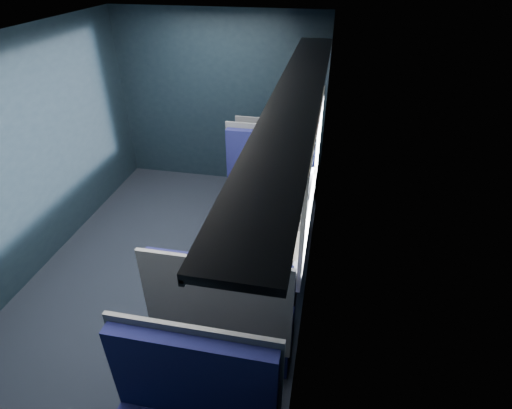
% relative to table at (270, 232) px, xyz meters
% --- Properties ---
extents(ground, '(2.80, 4.20, 0.01)m').
position_rel_table_xyz_m(ground, '(-1.03, 0.00, -0.67)').
color(ground, black).
extents(room_shell, '(3.00, 4.40, 2.40)m').
position_rel_table_xyz_m(room_shell, '(-1.01, 0.00, 0.81)').
color(room_shell, black).
rests_on(room_shell, ground).
extents(table, '(0.62, 1.00, 0.74)m').
position_rel_table_xyz_m(table, '(0.00, 0.00, 0.00)').
color(table, '#54565E').
rests_on(table, ground).
extents(seat_bay_near, '(1.04, 0.62, 1.26)m').
position_rel_table_xyz_m(seat_bay_near, '(-0.19, 0.87, -0.24)').
color(seat_bay_near, '#0D0F3C').
rests_on(seat_bay_near, ground).
extents(seat_bay_far, '(1.04, 0.62, 1.26)m').
position_rel_table_xyz_m(seat_bay_far, '(-0.18, -0.87, -0.25)').
color(seat_bay_far, '#0D0F3C').
rests_on(seat_bay_far, ground).
extents(seat_row_front, '(1.04, 0.51, 1.16)m').
position_rel_table_xyz_m(seat_row_front, '(-0.18, 1.80, -0.25)').
color(seat_row_front, '#0D0F3C').
rests_on(seat_row_front, ground).
extents(man, '(0.53, 0.56, 1.32)m').
position_rel_table_xyz_m(man, '(0.07, 0.70, 0.06)').
color(man, black).
rests_on(man, ground).
extents(woman, '(0.53, 0.56, 1.32)m').
position_rel_table_xyz_m(woman, '(0.07, -0.71, 0.06)').
color(woman, black).
rests_on(woman, ground).
extents(papers, '(0.57, 0.80, 0.01)m').
position_rel_table_xyz_m(papers, '(-0.08, -0.04, 0.08)').
color(papers, white).
rests_on(papers, table).
extents(laptop, '(0.31, 0.36, 0.23)m').
position_rel_table_xyz_m(laptop, '(0.20, 0.09, 0.14)').
color(laptop, silver).
rests_on(laptop, table).
extents(bottle_small, '(0.07, 0.07, 0.23)m').
position_rel_table_xyz_m(bottle_small, '(0.21, 0.20, 0.18)').
color(bottle_small, silver).
rests_on(bottle_small, table).
extents(cup, '(0.07, 0.07, 0.10)m').
position_rel_table_xyz_m(cup, '(0.19, 0.34, 0.12)').
color(cup, white).
rests_on(cup, table).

